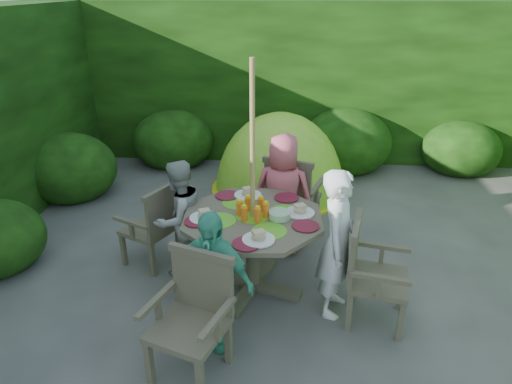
# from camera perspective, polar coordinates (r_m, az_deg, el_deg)

# --- Properties ---
(ground) EXTENTS (60.00, 60.00, 0.00)m
(ground) POSITION_cam_1_polar(r_m,az_deg,el_deg) (4.59, 7.46, -12.10)
(ground) COLOR #4B4743
(ground) RESTS_ON ground
(hedge_enclosure) EXTENTS (9.00, 9.00, 2.50)m
(hedge_enclosure) POSITION_cam_1_polar(r_m,az_deg,el_deg) (5.23, 7.57, 8.00)
(hedge_enclosure) COLOR black
(hedge_enclosure) RESTS_ON ground
(patio_table) EXTENTS (1.73, 1.73, 0.95)m
(patio_table) POSITION_cam_1_polar(r_m,az_deg,el_deg) (4.23, -0.35, -4.53)
(patio_table) COLOR #494130
(patio_table) RESTS_ON ground
(parasol_pole) EXTENTS (0.06, 0.06, 2.20)m
(parasol_pole) POSITION_cam_1_polar(r_m,az_deg,el_deg) (4.04, -0.43, 0.87)
(parasol_pole) COLOR olive
(parasol_pole) RESTS_ON ground
(garden_chair_right) EXTENTS (0.59, 0.64, 0.91)m
(garden_chair_right) POSITION_cam_1_polar(r_m,az_deg,el_deg) (4.07, 14.08, -9.63)
(garden_chair_right) COLOR #494130
(garden_chair_right) RESTS_ON ground
(garden_chair_left) EXTENTS (0.65, 0.67, 0.87)m
(garden_chair_left) POSITION_cam_1_polar(r_m,az_deg,el_deg) (4.82, -12.58, -4.00)
(garden_chair_left) COLOR #494130
(garden_chair_left) RESTS_ON ground
(garden_chair_back) EXTENTS (0.72, 0.67, 0.97)m
(garden_chair_back) POSITION_cam_1_polar(r_m,az_deg,el_deg) (5.21, 4.44, -0.52)
(garden_chair_back) COLOR #494130
(garden_chair_back) RESTS_ON ground
(garden_chair_front) EXTENTS (0.69, 0.65, 0.93)m
(garden_chair_front) POSITION_cam_1_polar(r_m,az_deg,el_deg) (3.53, -7.81, -14.95)
(garden_chair_front) COLOR #494130
(garden_chair_front) RESTS_ON ground
(child_right) EXTENTS (0.45, 0.57, 1.37)m
(child_right) POSITION_cam_1_polar(r_m,az_deg,el_deg) (4.01, 10.18, -6.40)
(child_right) COLOR white
(child_right) RESTS_ON ground
(child_left) EXTENTS (0.71, 0.74, 1.20)m
(child_left) POSITION_cam_1_polar(r_m,az_deg,el_deg) (4.61, -9.57, -3.24)
(child_left) COLOR #A8A9A3
(child_left) RESTS_ON ground
(child_back) EXTENTS (0.71, 0.53, 1.34)m
(child_back) POSITION_cam_1_polar(r_m,az_deg,el_deg) (4.90, 3.35, -0.30)
(child_back) COLOR #D95967
(child_back) RESTS_ON ground
(child_front) EXTENTS (0.77, 0.51, 1.21)m
(child_front) POSITION_cam_1_polar(r_m,az_deg,el_deg) (3.66, -5.53, -10.94)
(child_front) COLOR #4FB995
(child_front) RESTS_ON ground
(dome_tent) EXTENTS (2.10, 2.10, 2.24)m
(dome_tent) POSITION_cam_1_polar(r_m,az_deg,el_deg) (6.65, 2.94, 0.38)
(dome_tent) COLOR #7DD729
(dome_tent) RESTS_ON ground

